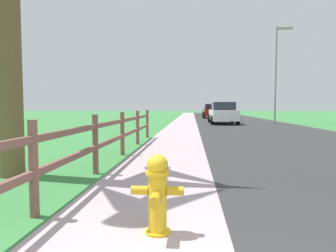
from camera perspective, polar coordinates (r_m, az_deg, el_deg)
ground_plane at (r=26.15m, az=5.29°, el=0.87°), size 120.00×120.00×0.00m
road_asphalt at (r=28.41m, az=12.31°, el=1.03°), size 7.00×66.00×0.01m
curb_concrete at (r=28.26m, az=-0.87°, el=1.11°), size 6.00×66.00×0.01m
grass_verge at (r=28.44m, az=-3.88°, el=1.12°), size 5.00×66.00×0.00m
fire_hydrant at (r=3.13m, az=-2.01°, el=-12.35°), size 0.54×0.43×0.81m
rail_fence at (r=6.99m, az=-10.65°, el=-1.54°), size 0.11×11.41×1.14m
parked_suv_white at (r=22.97m, az=10.27°, el=2.40°), size 2.02×4.75×1.60m
parked_car_red at (r=33.77m, az=8.31°, el=2.74°), size 2.08×4.39×1.49m
parked_car_black at (r=41.46m, az=8.09°, el=3.03°), size 2.06×4.67×1.60m
parked_car_beige at (r=50.68m, az=7.82°, el=3.14°), size 2.21×4.76×1.58m
street_lamp at (r=23.51m, az=19.83°, el=10.36°), size 1.17×0.20×6.97m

